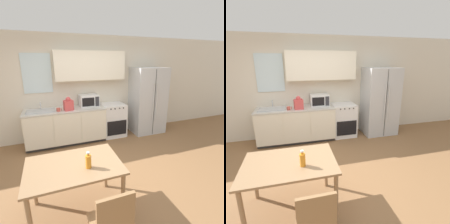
# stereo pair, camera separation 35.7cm
# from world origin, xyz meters

# --- Properties ---
(ground_plane) EXTENTS (12.00, 12.00, 0.00)m
(ground_plane) POSITION_xyz_m (0.00, 0.00, 0.00)
(ground_plane) COLOR olive
(wall_back) EXTENTS (12.00, 0.38, 2.70)m
(wall_back) POSITION_xyz_m (0.03, 1.92, 1.46)
(wall_back) COLOR beige
(wall_back) RESTS_ON ground_plane
(kitchen_counter) EXTENTS (1.96, 0.67, 0.90)m
(kitchen_counter) POSITION_xyz_m (-0.48, 1.59, 0.46)
(kitchen_counter) COLOR #333333
(kitchen_counter) RESTS_ON ground_plane
(oven_range) EXTENTS (0.63, 0.61, 0.91)m
(oven_range) POSITION_xyz_m (0.81, 1.63, 0.45)
(oven_range) COLOR white
(oven_range) RESTS_ON ground_plane
(refrigerator) EXTENTS (0.92, 0.75, 1.88)m
(refrigerator) POSITION_xyz_m (1.86, 1.57, 0.94)
(refrigerator) COLOR silver
(refrigerator) RESTS_ON ground_plane
(kitchen_sink) EXTENTS (0.65, 0.39, 0.20)m
(kitchen_sink) POSITION_xyz_m (-1.04, 1.60, 0.92)
(kitchen_sink) COLOR #B7BABC
(kitchen_sink) RESTS_ON kitchen_counter
(microwave) EXTENTS (0.48, 0.39, 0.30)m
(microwave) POSITION_xyz_m (0.15, 1.70, 1.05)
(microwave) COLOR silver
(microwave) RESTS_ON kitchen_counter
(coffee_mug) EXTENTS (0.12, 0.09, 0.08)m
(coffee_mug) POSITION_xyz_m (-0.64, 1.45, 0.94)
(coffee_mug) COLOR #BF4C3F
(coffee_mug) RESTS_ON kitchen_counter
(grocery_bag_0) EXTENTS (0.24, 0.21, 0.33)m
(grocery_bag_0) POSITION_xyz_m (-0.41, 1.47, 1.04)
(grocery_bag_0) COLOR #D14C4C
(grocery_bag_0) RESTS_ON kitchen_counter
(dining_table) EXTENTS (1.21, 0.82, 0.77)m
(dining_table) POSITION_xyz_m (-0.63, -0.70, 0.66)
(dining_table) COLOR #997551
(dining_table) RESTS_ON ground_plane
(dining_chair_near) EXTENTS (0.40, 0.40, 0.93)m
(dining_chair_near) POSITION_xyz_m (-0.39, -1.49, 0.54)
(dining_chair_near) COLOR #997047
(dining_chair_near) RESTS_ON ground_plane
(drink_bottle) EXTENTS (0.07, 0.07, 0.22)m
(drink_bottle) POSITION_xyz_m (-0.46, -0.83, 0.86)
(drink_bottle) COLOR orange
(drink_bottle) RESTS_ON dining_table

